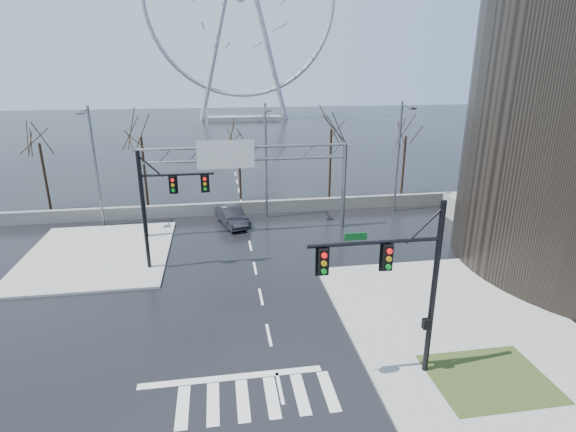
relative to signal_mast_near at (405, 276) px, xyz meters
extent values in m
plane|color=black|center=(-5.14, 4.04, -4.87)|extent=(260.00, 260.00, 0.00)
cube|color=gray|center=(4.86, 6.04, -4.80)|extent=(12.00, 10.00, 0.15)
cube|color=gray|center=(-16.14, 16.04, -4.80)|extent=(10.00, 12.00, 0.15)
cube|color=#2A3B18|center=(3.86, -0.96, -4.72)|extent=(5.00, 4.00, 0.02)
cube|color=slate|center=(-5.14, 24.04, -4.32)|extent=(52.00, 0.50, 1.10)
cylinder|color=black|center=(1.36, 0.04, -0.87)|extent=(0.24, 0.24, 8.00)
cylinder|color=black|center=(-1.34, 0.04, 1.53)|extent=(5.40, 0.16, 0.16)
cube|color=black|center=(-0.84, -0.11, 0.93)|extent=(0.35, 0.28, 1.05)
cube|color=black|center=(-3.44, -0.11, 0.93)|extent=(0.35, 0.28, 1.05)
cylinder|color=black|center=(-12.14, 13.04, -0.87)|extent=(0.24, 0.24, 8.00)
cylinder|color=black|center=(-9.84, 13.04, 1.53)|extent=(4.60, 0.16, 0.16)
cube|color=black|center=(-10.14, 12.89, 0.93)|extent=(0.35, 0.28, 1.05)
cube|color=black|center=(-8.14, 12.89, 0.93)|extent=(0.35, 0.28, 1.05)
cylinder|color=slate|center=(-13.14, 19.04, -1.37)|extent=(0.36, 0.36, 7.00)
cylinder|color=slate|center=(2.86, 19.04, -1.37)|extent=(0.36, 0.36, 7.00)
cylinder|color=slate|center=(-5.14, 19.04, 2.13)|extent=(16.00, 0.20, 0.20)
cylinder|color=slate|center=(-5.14, 19.04, 1.13)|extent=(16.00, 0.20, 0.20)
cube|color=#094918|center=(-6.64, 18.89, 1.63)|extent=(4.20, 0.10, 2.00)
cube|color=silver|center=(-6.64, 18.83, 1.63)|extent=(4.40, 0.02, 2.20)
cylinder|color=slate|center=(-17.14, 22.54, 0.13)|extent=(0.20, 0.20, 10.00)
cylinder|color=slate|center=(-17.14, 21.44, 4.83)|extent=(0.12, 2.20, 0.12)
cube|color=slate|center=(-17.14, 20.44, 4.73)|extent=(0.50, 0.70, 0.18)
cylinder|color=slate|center=(-3.14, 22.54, 0.13)|extent=(0.20, 0.20, 10.00)
cylinder|color=slate|center=(-3.14, 21.44, 4.83)|extent=(0.12, 2.20, 0.12)
cube|color=slate|center=(-3.14, 20.44, 4.73)|extent=(0.50, 0.70, 0.18)
cylinder|color=slate|center=(8.86, 22.54, 0.13)|extent=(0.20, 0.20, 10.00)
cylinder|color=slate|center=(8.86, 21.44, 4.83)|extent=(0.12, 2.20, 0.12)
cube|color=slate|center=(8.86, 20.44, 4.73)|extent=(0.50, 0.70, 0.18)
cylinder|color=black|center=(-23.14, 28.04, -1.72)|extent=(0.24, 0.24, 6.30)
cylinder|color=black|center=(-14.14, 27.54, -1.50)|extent=(0.24, 0.24, 6.75)
cylinder|color=black|center=(-5.14, 28.54, -1.95)|extent=(0.24, 0.24, 5.85)
cylinder|color=black|center=(3.86, 27.54, -1.36)|extent=(0.24, 0.24, 7.02)
cylinder|color=black|center=(11.86, 28.04, -1.81)|extent=(0.24, 0.24, 6.12)
cube|color=gray|center=(-0.14, 99.04, -4.37)|extent=(18.00, 6.00, 1.00)
cylinder|color=#B2B2B7|center=(-7.14, 99.04, 9.13)|extent=(8.28, 1.20, 28.82)
cylinder|color=#B2B2B7|center=(6.86, 99.04, 9.13)|extent=(8.28, 1.20, 28.82)
imported|color=black|center=(-6.31, 21.04, -4.08)|extent=(2.97, 5.07, 1.58)
camera|label=1|loc=(-7.26, -15.51, 8.11)|focal=28.00mm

